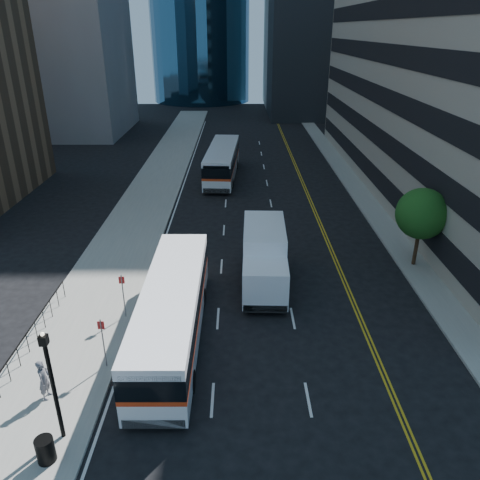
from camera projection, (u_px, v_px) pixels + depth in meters
The scene contains 11 objects.
ground at pixel (287, 341), 23.15m from camera, with size 160.00×160.00×0.00m, color black.
sidewalk_west at pixel (156, 185), 45.84m from camera, with size 5.00×90.00×0.15m, color gray.
sidewalk_east at pixel (354, 185), 45.92m from camera, with size 2.00×90.00×0.15m, color gray.
midrise_west at pixel (48, 1), 63.15m from camera, with size 18.00×18.00×35.00m, color gray.
street_tree at pixel (422, 214), 28.97m from camera, with size 3.20×3.20×5.10m.
lamp_post at pixel (52, 382), 16.52m from camera, with size 0.28×0.28×4.56m.
bus_front at pixel (172, 311), 22.54m from camera, with size 2.69×12.03×3.10m.
bus_rear at pixel (222, 161), 47.83m from camera, with size 3.44×12.41×3.16m.
box_truck at pixel (264, 257), 27.60m from camera, with size 2.69×7.23×3.42m.
trash_can at pixel (45, 450), 16.39m from camera, with size 0.65×0.65×0.97m, color black.
pedestrian at pixel (44, 380), 19.05m from camera, with size 0.67×0.44×1.83m, color #55545B.
Camera 1 is at (-2.42, -19.00, 14.12)m, focal length 35.00 mm.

